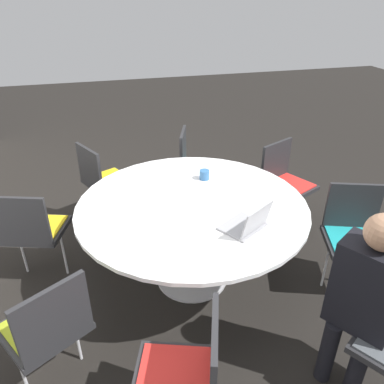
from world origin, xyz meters
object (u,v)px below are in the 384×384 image
(chair_5, at_px, (32,227))
(coffee_cup, at_px, (204,175))
(laptop, at_px, (248,224))
(chair_6, at_px, (47,325))
(chair_7, at_px, (187,373))
(handbag, at_px, (248,197))
(chair_2, at_px, (285,178))
(chair_4, at_px, (103,177))
(person_0, at_px, (365,293))
(chair_1, at_px, (354,230))
(chair_3, at_px, (195,162))

(chair_5, xyz_separation_m, coffee_cup, (0.03, -1.44, 0.27))
(laptop, relative_size, coffee_cup, 4.49)
(coffee_cup, bearing_deg, chair_6, 131.17)
(chair_7, height_order, laptop, laptop)
(chair_6, height_order, handbag, chair_6)
(chair_2, xyz_separation_m, chair_4, (0.50, 1.76, 0.00))
(chair_7, xyz_separation_m, person_0, (0.08, -1.04, 0.19))
(chair_1, distance_m, person_0, 0.96)
(chair_2, bearing_deg, laptop, 25.79)
(coffee_cup, bearing_deg, person_0, -162.40)
(chair_2, distance_m, handbag, 0.57)
(chair_3, relative_size, chair_7, 1.00)
(chair_3, relative_size, chair_5, 1.00)
(coffee_cup, bearing_deg, chair_1, -126.04)
(chair_1, relative_size, chair_2, 1.00)
(handbag, bearing_deg, laptop, 155.75)
(chair_4, relative_size, chair_7, 1.00)
(chair_3, bearing_deg, laptop, 16.51)
(chair_4, xyz_separation_m, person_0, (-2.25, -1.33, 0.19))
(person_0, bearing_deg, chair_1, -66.25)
(chair_7, bearing_deg, laptop, -19.69)
(chair_7, bearing_deg, chair_2, -19.79)
(chair_2, relative_size, handbag, 2.42)
(chair_5, xyz_separation_m, laptop, (-0.78, -1.51, 0.28))
(chair_5, xyz_separation_m, handbag, (0.64, -2.15, -0.38))
(chair_7, xyz_separation_m, coffee_cup, (1.60, -0.56, 0.27))
(chair_1, distance_m, coffee_cup, 1.28)
(chair_4, xyz_separation_m, laptop, (-1.55, -0.91, 0.28))
(chair_5, xyz_separation_m, chair_6, (-1.07, -0.18, 0.00))
(coffee_cup, xyz_separation_m, handbag, (0.60, -0.71, -0.65))
(chair_3, bearing_deg, chair_2, 70.38)
(chair_4, distance_m, handbag, 1.61)
(coffee_cup, bearing_deg, chair_2, -75.57)
(chair_3, height_order, chair_6, same)
(chair_7, height_order, person_0, person_0)
(handbag, bearing_deg, chair_5, 106.52)
(coffee_cup, bearing_deg, laptop, -175.38)
(laptop, bearing_deg, chair_4, -91.30)
(laptop, bearing_deg, chair_2, -160.69)
(laptop, xyz_separation_m, handbag, (1.42, -0.64, -0.66))
(chair_5, height_order, handbag, chair_5)
(chair_5, distance_m, chair_6, 1.08)
(chair_5, relative_size, chair_6, 1.00)
(chair_6, bearing_deg, chair_3, 22.45)
(chair_4, xyz_separation_m, coffee_cup, (-0.74, -0.85, 0.27))
(chair_2, height_order, handbag, chair_2)
(chair_2, relative_size, chair_5, 1.00)
(chair_5, distance_m, coffee_cup, 1.47)
(chair_7, relative_size, person_0, 0.71)
(chair_1, relative_size, chair_3, 1.00)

